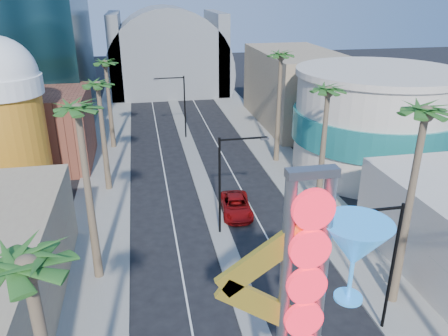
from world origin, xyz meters
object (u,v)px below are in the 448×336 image
Objects in this scene: neon_sign at (323,295)px; pedestrian_b at (330,218)px; red_pickup at (236,206)px; pedestrian_a at (397,277)px.

pedestrian_b is at bearing 63.63° from neon_sign.
red_pickup is (1.16, 19.98, -6.57)m from neon_sign.
red_pickup is at bearing -79.55° from pedestrian_a.
pedestrian_a is at bearing 120.05° from pedestrian_b.
neon_sign reaches higher than pedestrian_a.
neon_sign is 2.37× the size of red_pickup.
red_pickup is at bearing -5.19° from pedestrian_b.
neon_sign is 8.11× the size of pedestrian_b.
pedestrian_a is 1.25× the size of pedestrian_b.
neon_sign is at bearing 87.70° from pedestrian_b.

